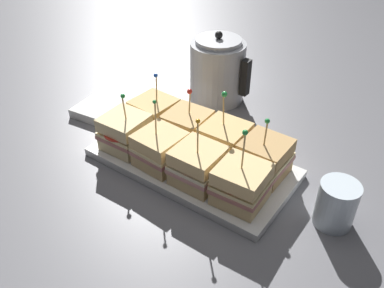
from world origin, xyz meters
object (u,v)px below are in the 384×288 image
Objects in this scene: sandwich_front_far_left at (125,132)px; kettle_steel at (218,70)px; sandwich_front_center_right at (198,166)px; sandwich_back_far_right at (264,158)px; napkin_stack at (106,108)px; sandwich_back_center_right at (225,141)px; sandwich_front_center_left at (160,149)px; drinking_glass at (336,204)px; sandwich_back_center_left at (187,127)px; serving_platter at (192,162)px; sandwich_back_far_left at (154,114)px; sandwich_front_far_right at (241,184)px.

kettle_steel reaches higher than sandwich_front_far_left.
sandwich_front_center_right is 0.14m from sandwich_back_far_right.
sandwich_back_center_right is at bearing 0.08° from napkin_stack.
sandwich_back_far_right is at bearing -1.05° from sandwich_back_center_right.
sandwich_front_far_left is at bearing -95.27° from kettle_steel.
sandwich_front_center_right is (0.10, -0.00, 0.00)m from sandwich_front_center_left.
kettle_steel is at bearing 101.90° from sandwich_front_center_left.
sandwich_back_far_right is 1.53× the size of drinking_glass.
sandwich_back_center_left is 1.47× the size of drinking_glass.
serving_platter is at bearing -8.99° from napkin_stack.
kettle_steel is (-0.07, 0.33, 0.03)m from sandwich_front_center_left.
sandwich_back_far_left is (0.00, 0.10, -0.00)m from sandwich_front_far_left.
serving_platter is at bearing -135.06° from sandwich_back_center_right.
napkin_stack is (-0.37, -0.00, -0.05)m from sandwich_back_center_right.
sandwich_back_far_left is (-0.30, 0.10, -0.00)m from sandwich_front_far_right.
sandwich_back_center_left is at bearing 90.39° from sandwich_front_center_left.
sandwich_back_center_left is 0.10m from sandwich_back_center_right.
sandwich_back_far_left is (-0.15, 0.05, 0.05)m from serving_platter.
sandwich_back_center_right is 1.05× the size of napkin_stack.
sandwich_back_center_left is 0.20m from sandwich_back_far_right.
sandwich_back_far_right is 0.17m from drinking_glass.
sandwich_back_far_left reaches higher than drinking_glass.
drinking_glass is (0.43, -0.27, -0.04)m from kettle_steel.
serving_platter is at bearing -18.79° from sandwich_back_far_left.
sandwich_front_center_right is 0.22m from sandwich_back_far_left.
kettle_steel reaches higher than sandwich_back_far_left.
serving_platter is 3.06× the size of sandwich_back_far_left.
serving_platter is 0.16m from sandwich_front_far_left.
napkin_stack is (-0.32, 0.05, 0.00)m from serving_platter.
serving_platter is 3.15× the size of sandwich_front_far_left.
sandwich_back_center_right reaches higher than sandwich_front_center_left.
sandwich_front_far_right is 1.21× the size of sandwich_back_center_left.
sandwich_front_far_right reaches higher than sandwich_back_far_left.
sandwich_back_far_left is at bearing 161.21° from serving_platter.
sandwich_front_center_right is at bearing -45.02° from serving_platter.
sandwich_front_center_right is at bearing -15.35° from napkin_stack.
drinking_glass is (0.31, 0.02, 0.04)m from serving_platter.
sandwich_front_center_left reaches higher than sandwich_front_far_left.
sandwich_front_far_left is at bearing -135.56° from sandwich_back_center_left.
sandwich_front_center_right is 0.38m from kettle_steel.
sandwich_front_far_right is (0.20, 0.00, 0.00)m from sandwich_front_center_left.
sandwich_front_center_right is (0.20, -0.00, -0.00)m from sandwich_front_far_left.
sandwich_back_center_right is 0.26m from drinking_glass.
sandwich_back_center_left is at bearing 153.61° from sandwich_front_far_right.
sandwich_front_center_right is at bearing -178.54° from sandwich_front_far_right.
sandwich_front_center_right is 1.04× the size of napkin_stack.
sandwich_back_far_right is at bearing -41.54° from kettle_steel.
sandwich_back_far_left is at bearing 161.64° from sandwich_front_far_right.
kettle_steel is at bearing 116.75° from sandwich_front_center_right.
sandwich_front_far_right is 0.22m from sandwich_back_center_left.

